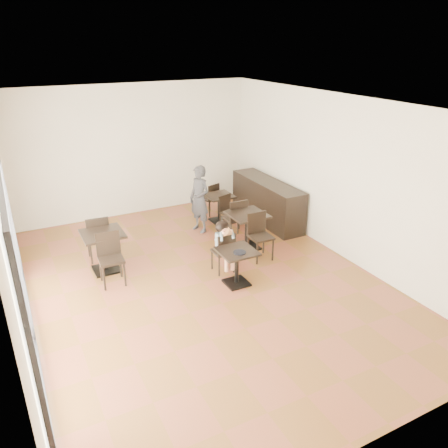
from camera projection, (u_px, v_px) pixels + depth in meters
floor at (203, 282)px, 8.04m from camera, size 6.00×8.00×0.01m
ceiling at (199, 104)px, 6.78m from camera, size 6.00×8.00×0.01m
wall_back at (133, 151)px, 10.68m from camera, size 6.00×0.01×3.20m
wall_front at (376, 329)px, 4.14m from camera, size 6.00×0.01×3.20m
wall_left at (8, 234)px, 6.15m from camera, size 0.01×8.00×3.20m
wall_right at (338, 177)px, 8.68m from camera, size 0.01×8.00×3.20m
storefront_window at (15, 261)px, 5.83m from camera, size 0.04×4.50×2.60m
child_table at (237, 267)px, 7.87m from camera, size 0.64×0.64×0.68m
child_chair at (223, 252)px, 8.29m from camera, size 0.37×0.37×0.82m
child at (223, 247)px, 8.25m from camera, size 0.37×0.51×1.03m
plate at (240, 252)px, 7.65m from camera, size 0.23×0.23×0.01m
pizza_slice at (228, 232)px, 7.94m from camera, size 0.24×0.18×0.06m
adult_patron at (199, 199)px, 9.91m from camera, size 0.53×0.65×1.55m
cafe_table_mid at (247, 231)px, 9.21m from camera, size 0.76×0.76×0.79m
cafe_table_left at (105, 252)px, 8.31m from camera, size 0.80×0.80×0.80m
cafe_table_back at (219, 208)px, 10.60m from camera, size 0.81×0.81×0.68m
chair_mid_a at (235, 219)px, 9.63m from camera, size 0.43×0.43×0.95m
chair_mid_b at (261, 237)px, 8.73m from camera, size 0.43×0.43×0.95m
chair_left_a at (98, 237)px, 8.72m from camera, size 0.46×0.46×0.96m
chair_left_b at (111, 260)px, 7.83m from camera, size 0.46×0.46×0.96m
chair_back_a at (209, 199)px, 11.03m from camera, size 0.46×0.46×0.81m
chair_back_b at (230, 213)px, 10.13m from camera, size 0.46×0.46×0.81m
service_counter at (267, 201)px, 10.60m from camera, size 0.60×2.40×1.00m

